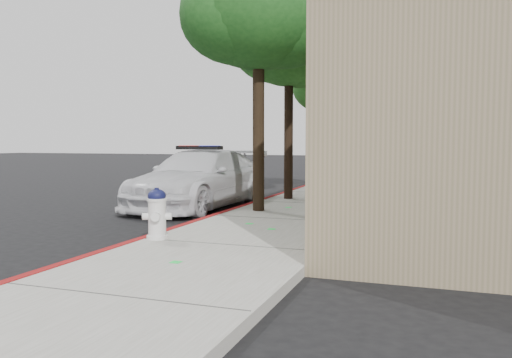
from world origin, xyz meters
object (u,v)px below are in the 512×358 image
object	(u,v)px
police_car	(199,179)
street_tree_mid	(290,46)
clapboard_building	(509,130)
fire_hydrant	(157,213)
street_tree_near	(259,13)
street_tree_far	(330,86)

from	to	relation	value
police_car	street_tree_mid	xyz separation A→B (m)	(2.08, 1.66, 3.75)
clapboard_building	fire_hydrant	distance (m)	11.08
police_car	street_tree_near	xyz separation A→B (m)	(2.13, -1.16, 4.01)
street_tree_near	police_car	bearing A→B (deg)	151.47
police_car	street_tree_mid	distance (m)	4.60
police_car	street_tree_far	size ratio (longest dim) A/B	1.16
police_car	street_tree_far	world-z (taller)	street_tree_far
clapboard_building	street_tree_near	size ratio (longest dim) A/B	3.35
clapboard_building	fire_hydrant	size ratio (longest dim) A/B	23.85
street_tree_far	clapboard_building	bearing A→B (deg)	-16.75
street_tree_mid	street_tree_far	bearing A→B (deg)	83.50
street_tree_near	street_tree_far	distance (m)	6.66
street_tree_near	street_tree_far	bearing A→B (deg)	86.73
clapboard_building	street_tree_far	bearing A→B (deg)	163.25
street_tree_mid	police_car	bearing A→B (deg)	-141.33
clapboard_building	fire_hydrant	xyz separation A→B (m)	(-6.34, -8.95, -1.54)
street_tree_near	street_tree_far	size ratio (longest dim) A/B	1.30
clapboard_building	street_tree_mid	distance (m)	6.77
police_car	street_tree_mid	size ratio (longest dim) A/B	0.95
police_car	street_tree_far	xyz separation A→B (m)	(2.50, 5.40, 2.96)
fire_hydrant	street_tree_mid	world-z (taller)	street_tree_mid
clapboard_building	street_tree_far	distance (m)	6.02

